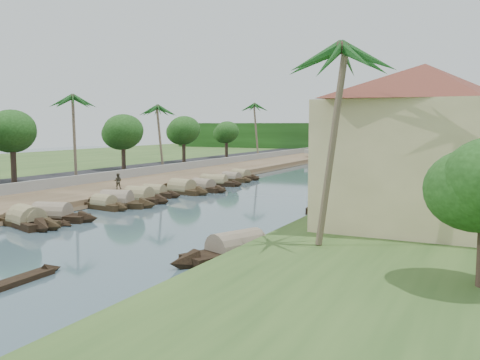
% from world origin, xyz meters
% --- Properties ---
extents(ground, '(220.00, 220.00, 0.00)m').
position_xyz_m(ground, '(0.00, 0.00, 0.00)').
color(ground, '#3B5059').
rests_on(ground, ground).
extents(left_bank, '(10.00, 180.00, 0.80)m').
position_xyz_m(left_bank, '(-16.00, 20.00, 0.40)').
color(left_bank, brown).
rests_on(left_bank, ground).
extents(right_bank, '(16.00, 180.00, 1.20)m').
position_xyz_m(right_bank, '(19.00, 20.00, 0.60)').
color(right_bank, '#2A471C').
rests_on(right_bank, ground).
extents(road, '(8.00, 180.00, 1.40)m').
position_xyz_m(road, '(-24.50, 20.00, 0.70)').
color(road, black).
rests_on(road, ground).
extents(retaining_wall, '(0.40, 180.00, 1.10)m').
position_xyz_m(retaining_wall, '(-20.20, 20.00, 1.35)').
color(retaining_wall, gray).
rests_on(retaining_wall, left_bank).
extents(treeline, '(120.00, 14.00, 8.00)m').
position_xyz_m(treeline, '(0.00, 100.00, 4.00)').
color(treeline, '#15360E').
rests_on(treeline, ground).
extents(bridge, '(28.00, 4.00, 2.40)m').
position_xyz_m(bridge, '(0.00, 72.00, 1.72)').
color(bridge, '#97978E').
rests_on(bridge, ground).
extents(building_near, '(14.85, 14.85, 10.20)m').
position_xyz_m(building_near, '(18.99, -2.00, 6.38)').
color(building_near, beige).
rests_on(building_near, right_bank).
extents(building_mid, '(14.11, 14.11, 9.70)m').
position_xyz_m(building_mid, '(19.99, 14.00, 6.13)').
color(building_mid, '#D2AC95').
rests_on(building_mid, right_bank).
extents(building_far, '(15.59, 15.59, 10.20)m').
position_xyz_m(building_far, '(18.99, 28.00, 6.38)').
color(building_far, beige).
rests_on(building_far, right_bank).
extents(building_distant, '(12.62, 12.62, 9.20)m').
position_xyz_m(building_distant, '(19.99, 48.00, 5.88)').
color(building_distant, beige).
rests_on(building_distant, right_bank).
extents(sampan_1, '(8.03, 4.38, 2.33)m').
position_xyz_m(sampan_1, '(-8.82, -7.81, 0.42)').
color(sampan_1, black).
rests_on(sampan_1, ground).
extents(sampan_2, '(7.90, 2.24, 2.08)m').
position_xyz_m(sampan_2, '(-8.80, -7.81, 0.41)').
color(sampan_2, black).
rests_on(sampan_2, ground).
extents(sampan_3, '(8.29, 3.73, 2.19)m').
position_xyz_m(sampan_3, '(-8.75, -5.29, 0.42)').
color(sampan_3, black).
rests_on(sampan_3, ground).
extents(sampan_4, '(6.42, 2.29, 1.85)m').
position_xyz_m(sampan_4, '(-9.10, 1.34, 0.40)').
color(sampan_4, black).
rests_on(sampan_4, ground).
extents(sampan_5, '(7.35, 2.12, 2.33)m').
position_xyz_m(sampan_5, '(-8.79, 6.15, 0.42)').
color(sampan_5, black).
rests_on(sampan_5, ground).
extents(sampan_6, '(8.22, 3.87, 2.38)m').
position_xyz_m(sampan_6, '(-8.73, 2.65, 0.42)').
color(sampan_6, black).
rests_on(sampan_6, ground).
extents(sampan_7, '(6.85, 1.75, 1.86)m').
position_xyz_m(sampan_7, '(-9.75, 10.08, 0.41)').
color(sampan_7, black).
rests_on(sampan_7, ground).
extents(sampan_8, '(8.10, 3.11, 2.42)m').
position_xyz_m(sampan_8, '(-8.62, 13.82, 0.42)').
color(sampan_8, black).
rests_on(sampan_8, ground).
extents(sampan_9, '(8.08, 3.76, 2.04)m').
position_xyz_m(sampan_9, '(-7.70, 16.90, 0.41)').
color(sampan_9, black).
rests_on(sampan_9, ground).
extents(sampan_10, '(6.38, 3.27, 1.80)m').
position_xyz_m(sampan_10, '(-10.37, 23.00, 0.40)').
color(sampan_10, black).
rests_on(sampan_10, ground).
extents(sampan_11, '(7.13, 2.60, 2.03)m').
position_xyz_m(sampan_11, '(-8.61, 21.98, 0.41)').
color(sampan_11, black).
rests_on(sampan_11, ground).
extents(sampan_12, '(7.23, 2.53, 1.76)m').
position_xyz_m(sampan_12, '(-9.38, 27.44, 0.40)').
color(sampan_12, black).
rests_on(sampan_12, ground).
extents(sampan_13, '(7.38, 3.27, 2.01)m').
position_xyz_m(sampan_13, '(-9.58, 30.69, 0.41)').
color(sampan_13, black).
rests_on(sampan_13, ground).
extents(sampan_14, '(5.35, 9.39, 2.28)m').
position_xyz_m(sampan_14, '(9.79, -9.26, 0.42)').
color(sampan_14, black).
rests_on(sampan_14, ground).
extents(sampan_15, '(2.73, 8.30, 2.19)m').
position_xyz_m(sampan_15, '(9.01, 9.61, 0.42)').
color(sampan_15, black).
rests_on(sampan_15, ground).
extents(sampan_16, '(2.32, 8.43, 2.05)m').
position_xyz_m(sampan_16, '(9.76, 25.48, 0.41)').
color(sampan_16, black).
rests_on(sampan_16, ground).
extents(canoe_0, '(1.09, 6.66, 0.88)m').
position_xyz_m(canoe_0, '(2.50, -18.92, 0.10)').
color(canoe_0, black).
rests_on(canoe_0, ground).
extents(canoe_1, '(5.30, 1.38, 0.85)m').
position_xyz_m(canoe_1, '(-8.10, -6.24, 0.10)').
color(canoe_1, black).
rests_on(canoe_1, ground).
extents(canoe_2, '(4.83, 1.57, 0.70)m').
position_xyz_m(canoe_2, '(-10.88, 17.14, 0.10)').
color(canoe_2, black).
rests_on(canoe_2, ground).
extents(palm_0, '(3.20, 3.20, 12.04)m').
position_xyz_m(palm_0, '(15.00, -9.19, 11.45)').
color(palm_0, '#715D4B').
rests_on(palm_0, ground).
extents(palm_1, '(3.20, 3.20, 10.78)m').
position_xyz_m(palm_1, '(16.00, 5.48, 10.22)').
color(palm_1, '#715D4B').
rests_on(palm_1, ground).
extents(palm_2, '(3.20, 3.20, 13.44)m').
position_xyz_m(palm_2, '(15.00, 19.82, 12.79)').
color(palm_2, '#715D4B').
rests_on(palm_2, ground).
extents(palm_3, '(3.20, 3.20, 11.86)m').
position_xyz_m(palm_3, '(16.00, 39.53, 11.27)').
color(palm_3, '#715D4B').
rests_on(palm_3, ground).
extents(palm_5, '(3.20, 3.20, 11.26)m').
position_xyz_m(palm_5, '(-24.00, 13.60, 10.88)').
color(palm_5, '#715D4B').
rests_on(palm_5, ground).
extents(palm_6, '(3.20, 3.20, 10.45)m').
position_xyz_m(palm_6, '(-22.00, 29.32, 10.10)').
color(palm_6, '#715D4B').
rests_on(palm_6, ground).
extents(palm_7, '(3.20, 3.20, 10.89)m').
position_xyz_m(palm_7, '(14.00, 55.65, 10.32)').
color(palm_7, '#715D4B').
rests_on(palm_7, ground).
extents(palm_8, '(3.20, 3.20, 11.75)m').
position_xyz_m(palm_8, '(-20.50, 60.39, 11.36)').
color(palm_8, '#715D4B').
rests_on(palm_8, ground).
extents(tree_2, '(5.11, 5.11, 7.64)m').
position_xyz_m(tree_2, '(-24.00, 4.28, 6.85)').
color(tree_2, '#433226').
rests_on(tree_2, ground).
extents(tree_3, '(5.49, 5.49, 7.45)m').
position_xyz_m(tree_3, '(-24.00, 22.97, 6.53)').
color(tree_3, '#433226').
rests_on(tree_3, ground).
extents(tree_4, '(5.25, 5.25, 7.40)m').
position_xyz_m(tree_4, '(-24.00, 38.67, 6.57)').
color(tree_4, '#433226').
rests_on(tree_4, ground).
extents(tree_5, '(4.55, 4.55, 6.61)m').
position_xyz_m(tree_5, '(-24.00, 53.86, 6.06)').
color(tree_5, '#433226').
rests_on(tree_5, ground).
extents(person_far, '(1.04, 0.97, 1.71)m').
position_xyz_m(person_far, '(-13.38, 8.60, 1.65)').
color(person_far, '#3A3628').
rests_on(person_far, left_bank).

